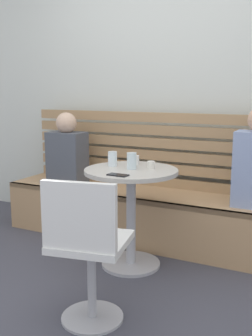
% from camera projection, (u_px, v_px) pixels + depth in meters
% --- Properties ---
extents(ground, '(8.00, 8.00, 0.00)m').
position_uv_depth(ground, '(73.00, 306.00, 2.46)').
color(ground, '#42424C').
extents(back_wall, '(5.20, 0.10, 2.90)m').
position_uv_depth(back_wall, '(172.00, 73.00, 3.62)').
color(back_wall, silver).
rests_on(back_wall, ground).
extents(booth_bench, '(2.70, 0.52, 0.44)m').
position_uv_depth(booth_bench, '(151.00, 217.00, 3.47)').
color(booth_bench, tan).
rests_on(booth_bench, ground).
extents(booth_backrest, '(2.65, 0.04, 0.67)m').
position_uv_depth(booth_backrest, '(162.00, 150.00, 3.57)').
color(booth_backrest, '#A68157').
rests_on(booth_backrest, booth_bench).
extents(cafe_table, '(0.68, 0.68, 0.74)m').
position_uv_depth(cafe_table, '(131.00, 199.00, 2.93)').
color(cafe_table, '#ADADB2').
rests_on(cafe_table, ground).
extents(white_chair, '(0.47, 0.47, 0.85)m').
position_uv_depth(white_chair, '(87.00, 247.00, 2.17)').
color(white_chair, '#ADADB2').
rests_on(white_chair, ground).
extents(person_child_left, '(0.34, 0.22, 0.66)m').
position_uv_depth(person_child_left, '(67.00, 152.00, 3.71)').
color(person_child_left, '#4C515B').
rests_on(person_child_left, booth_bench).
extents(cup_espresso_small, '(0.06, 0.06, 0.05)m').
position_uv_depth(cup_espresso_small, '(151.00, 165.00, 2.90)').
color(cup_espresso_small, silver).
rests_on(cup_espresso_small, cafe_table).
extents(cup_ceramic_white, '(0.08, 0.08, 0.07)m').
position_uv_depth(cup_ceramic_white, '(134.00, 160.00, 3.06)').
color(cup_ceramic_white, white).
rests_on(cup_ceramic_white, cafe_table).
extents(cup_glass_tall, '(0.07, 0.07, 0.12)m').
position_uv_depth(cup_glass_tall, '(132.00, 161.00, 2.88)').
color(cup_glass_tall, silver).
rests_on(cup_glass_tall, cafe_table).
extents(cup_water_clear, '(0.07, 0.07, 0.11)m').
position_uv_depth(cup_water_clear, '(112.00, 159.00, 3.00)').
color(cup_water_clear, white).
rests_on(cup_water_clear, cafe_table).
extents(phone_on_table, '(0.14, 0.08, 0.01)m').
position_uv_depth(phone_on_table, '(118.00, 175.00, 2.67)').
color(phone_on_table, black).
rests_on(phone_on_table, cafe_table).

